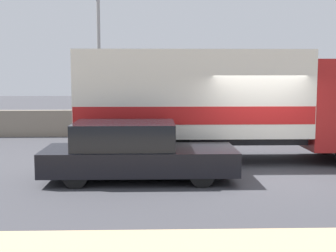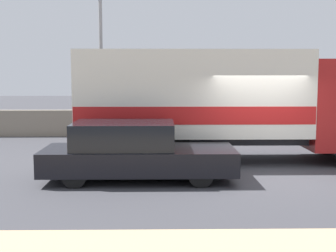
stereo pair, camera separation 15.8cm
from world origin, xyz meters
name	(u,v)px [view 1 (the left image)]	position (x,y,z in m)	size (l,w,h in m)	color
ground_plane	(264,174)	(0.00, 0.00, 0.00)	(80.00, 80.00, 0.00)	#38383D
stone_wall_backdrop	(223,123)	(0.00, 7.25, 0.53)	(60.00, 0.35, 1.06)	gray
street_lamp	(99,50)	(-4.92, 6.63, 3.42)	(0.56, 0.28, 5.78)	gray
box_truck	(225,100)	(-0.76, 1.82, 1.78)	(8.71, 2.42, 3.19)	maroon
car_hatchback	(135,152)	(-3.27, -0.59, 0.68)	(4.58, 1.77, 1.40)	black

